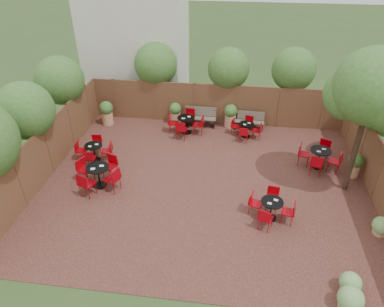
# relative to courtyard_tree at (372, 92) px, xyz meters

# --- Properties ---
(ground) EXTENTS (80.00, 80.00, 0.00)m
(ground) POSITION_rel_courtyard_tree_xyz_m (-5.13, -0.40, -3.82)
(ground) COLOR #354F23
(ground) RESTS_ON ground
(courtyard_paving) EXTENTS (12.00, 10.00, 0.02)m
(courtyard_paving) POSITION_rel_courtyard_tree_xyz_m (-5.13, -0.40, -3.81)
(courtyard_paving) COLOR #331915
(courtyard_paving) RESTS_ON ground
(fence_back) EXTENTS (12.00, 0.08, 2.00)m
(fence_back) POSITION_rel_courtyard_tree_xyz_m (-5.13, 4.60, -2.82)
(fence_back) COLOR #56341F
(fence_back) RESTS_ON ground
(fence_left) EXTENTS (0.08, 10.00, 2.00)m
(fence_left) POSITION_rel_courtyard_tree_xyz_m (-11.13, -0.40, -2.82)
(fence_left) COLOR #56341F
(fence_left) RESTS_ON ground
(fence_right) EXTENTS (0.08, 10.00, 2.00)m
(fence_right) POSITION_rel_courtyard_tree_xyz_m (0.87, -0.40, -2.82)
(fence_right) COLOR #56341F
(fence_right) RESTS_ON ground
(neighbour_building) EXTENTS (5.00, 4.00, 8.00)m
(neighbour_building) POSITION_rel_courtyard_tree_xyz_m (-9.63, 7.60, 0.18)
(neighbour_building) COLOR beige
(neighbour_building) RESTS_ON ground
(overhang_foliage) EXTENTS (15.77, 10.63, 2.63)m
(overhang_foliage) POSITION_rel_courtyard_tree_xyz_m (-7.20, 1.61, -1.15)
(overhang_foliage) COLOR #34621F
(overhang_foliage) RESTS_ON ground
(courtyard_tree) EXTENTS (2.67, 2.57, 5.21)m
(courtyard_tree) POSITION_rel_courtyard_tree_xyz_m (0.00, 0.00, 0.00)
(courtyard_tree) COLOR black
(courtyard_tree) RESTS_ON courtyard_paving
(park_bench_left) EXTENTS (1.50, 0.50, 0.92)m
(park_bench_left) POSITION_rel_courtyard_tree_xyz_m (-5.82, 4.23, -3.33)
(park_bench_left) COLOR brown
(park_bench_left) RESTS_ON courtyard_paving
(park_bench_right) EXTENTS (1.39, 0.51, 0.84)m
(park_bench_right) POSITION_rel_courtyard_tree_xyz_m (-3.47, 4.22, -3.37)
(park_bench_right) COLOR brown
(park_bench_right) RESTS_ON courtyard_paving
(bistro_tables) EXTENTS (10.61, 6.96, 0.96)m
(bistro_tables) POSITION_rel_courtyard_tree_xyz_m (-5.54, 0.87, -3.36)
(bistro_tables) COLOR black
(bistro_tables) RESTS_ON courtyard_paving
(planters) EXTENTS (11.37, 4.03, 1.18)m
(planters) POSITION_rel_courtyard_tree_xyz_m (-5.94, 3.50, -3.20)
(planters) COLOR tan
(planters) RESTS_ON courtyard_paving
(low_shrubs) EXTENTS (2.21, 3.44, 0.70)m
(low_shrubs) POSITION_rel_courtyard_tree_xyz_m (-0.53, -4.08, -3.49)
(low_shrubs) COLOR tan
(low_shrubs) RESTS_ON courtyard_paving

